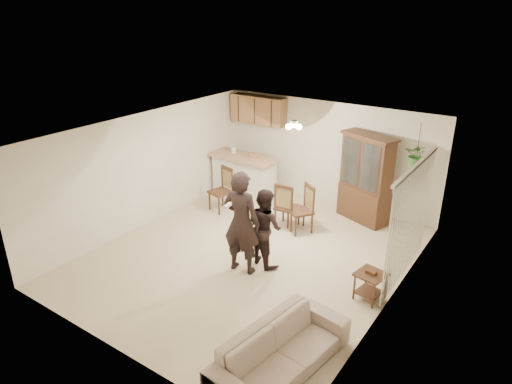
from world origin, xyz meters
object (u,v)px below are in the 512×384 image
Objects in this scene: side_table at (370,286)px; chair_hutch_left at (300,218)px; china_hutch at (366,179)px; chair_hutch_right at (287,214)px; sofa at (281,347)px; chair_bar at (221,199)px; adult at (241,226)px; child at (265,231)px.

chair_hutch_left is (-2.18, 1.51, 0.04)m from side_table.
china_hutch reaches higher than chair_hutch_right.
chair_bar reaches higher than sofa.
chair_bar is 1.75m from chair_hutch_right.
adult is at bearing -168.56° from side_table.
sofa is 1.39× the size of child.
side_table is at bearing -45.83° from china_hutch.
sofa is 2.22m from side_table.
china_hutch is (-0.89, 5.01, 0.62)m from sofa.
sofa is 2.77m from child.
adult reaches higher than chair_bar.
chair_hutch_left is (-0.09, 1.53, -0.38)m from child.
child reaches higher than chair_hutch_right.
chair_bar reaches higher than side_table.
sofa is at bearing -100.15° from side_table.
adult is at bearing 92.08° from chair_hutch_right.
chair_hutch_left is at bearing -101.17° from adult.
chair_bar and chair_hutch_left have the same top height.
chair_hutch_left is 0.34m from chair_hutch_right.
adult reaches higher than side_table.
china_hutch reaches higher than adult.
child is at bearing 46.51° from sofa.
sofa is 4.11m from chair_hutch_left.
sofa is at bearing -29.85° from chair_hutch_left.
chair_bar is at bearing 0.60° from chair_hutch_right.
side_table is (1.28, -2.83, -0.73)m from china_hutch.
chair_hutch_right reaches higher than side_table.
chair_hutch_left is (2.09, 0.12, -0.00)m from chair_bar.
adult reaches higher than chair_hutch_left.
chair_hutch_right is at bearing -113.94° from china_hutch.
child is at bearing -52.34° from chair_hutch_left.
china_hutch is at bearing 41.01° from chair_bar.
child is at bearing -17.64° from chair_bar.
china_hutch is 1.91m from chair_hutch_right.
china_hutch reaches higher than chair_hutch_left.
child is 1.28× the size of chair_hutch_right.
adult is at bearing 56.32° from sofa.
sofa is at bearing 147.55° from child.
chair_bar is (-2.98, -1.44, -0.69)m from china_hutch.
chair_hutch_left is at bearing 171.08° from chair_hutch_right.
chair_bar is at bearing -13.44° from child.
chair_hutch_right is at bearing 148.50° from side_table.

